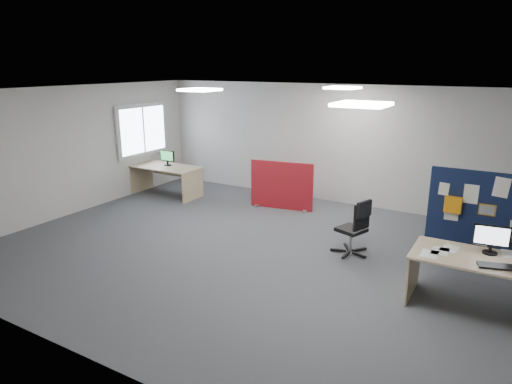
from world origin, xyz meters
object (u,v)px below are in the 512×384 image
at_px(office_chair, 356,224).
at_px(monitor_main, 492,238).
at_px(navy_divider, 491,223).
at_px(main_desk, 492,271).
at_px(red_divider, 281,186).
at_px(second_desk, 167,173).
at_px(monitor_second, 167,157).

bearing_deg(office_chair, monitor_main, 0.43).
xyz_separation_m(navy_divider, main_desk, (0.12, -1.31, -0.22)).
height_order(navy_divider, red_divider, navy_divider).
bearing_deg(red_divider, second_desk, 178.92).
bearing_deg(navy_divider, red_divider, 163.70).
bearing_deg(office_chair, monitor_second, -174.56).
relative_size(navy_divider, office_chair, 1.98).
bearing_deg(monitor_second, red_divider, 7.06).
bearing_deg(red_divider, monitor_main, -38.25).
xyz_separation_m(main_desk, second_desk, (-7.26, 2.11, -0.01)).
distance_m(red_divider, office_chair, 2.80).
distance_m(navy_divider, red_divider, 4.40).
bearing_deg(office_chair, red_divider, 163.01).
bearing_deg(second_desk, navy_divider, -6.46).
xyz_separation_m(main_desk, office_chair, (-2.08, 0.87, -0.02)).
bearing_deg(monitor_main, main_desk, -78.91).
distance_m(main_desk, red_divider, 5.02).
distance_m(monitor_main, monitor_second, 7.48).
bearing_deg(red_divider, main_desk, -39.69).
height_order(navy_divider, office_chair, navy_divider).
height_order(main_desk, second_desk, same).
bearing_deg(monitor_main, red_divider, 143.67).
xyz_separation_m(second_desk, monitor_second, (-0.01, 0.05, 0.38)).
height_order(main_desk, red_divider, red_divider).
relative_size(second_desk, monitor_second, 4.13).
xyz_separation_m(main_desk, monitor_main, (-0.06, 0.18, 0.38)).
bearing_deg(second_desk, red_divider, 8.26).
xyz_separation_m(red_divider, office_chair, (2.26, -1.66, 0.03)).
xyz_separation_m(monitor_main, red_divider, (-4.28, 2.36, -0.43)).
relative_size(monitor_main, second_desk, 0.26).
bearing_deg(monitor_main, office_chair, 153.56).
bearing_deg(monitor_second, main_desk, -16.73).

